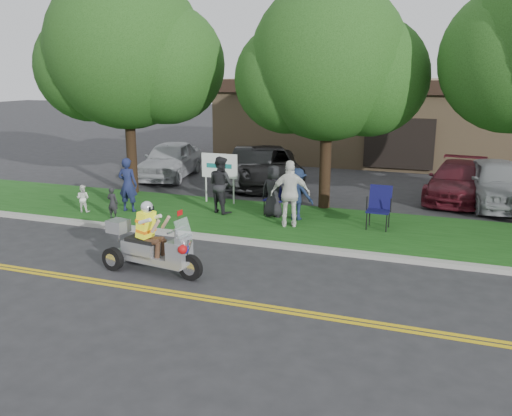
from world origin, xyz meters
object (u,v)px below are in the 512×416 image
(parked_car_right, at_px, (457,181))
(lawn_chair_a, at_px, (277,194))
(spectator_adult_left, at_px, (128,185))
(parked_car_far_right, at_px, (497,183))
(trike_scooter, at_px, (150,247))
(spectator_adult_mid, at_px, (221,185))
(spectator_adult_right, at_px, (290,194))
(parked_car_far_left, at_px, (170,160))
(parked_car_mid, at_px, (267,167))
(lawn_chair_b, at_px, (379,204))
(parked_car_left, at_px, (254,167))

(parked_car_right, bearing_deg, lawn_chair_a, -133.02)
(spectator_adult_left, height_order, parked_car_far_right, spectator_adult_left)
(trike_scooter, relative_size, spectator_adult_mid, 1.42)
(spectator_adult_right, bearing_deg, lawn_chair_a, -75.35)
(lawn_chair_a, bearing_deg, spectator_adult_right, -49.88)
(parked_car_far_left, height_order, parked_car_mid, parked_car_far_left)
(lawn_chair_a, distance_m, parked_car_far_left, 7.69)
(spectator_adult_left, bearing_deg, lawn_chair_b, -179.62)
(spectator_adult_left, distance_m, parked_car_right, 11.19)
(spectator_adult_right, xyz_separation_m, parked_car_mid, (-2.61, 5.59, -0.29))
(spectator_adult_right, relative_size, parked_car_left, 0.42)
(lawn_chair_b, relative_size, parked_car_far_left, 0.26)
(parked_car_left, xyz_separation_m, parked_car_far_right, (8.72, -0.23, 0.05))
(spectator_adult_left, height_order, spectator_adult_mid, spectator_adult_mid)
(spectator_adult_left, xyz_separation_m, parked_car_mid, (2.62, 5.69, -0.20))
(parked_car_left, relative_size, parked_car_far_right, 0.97)
(lawn_chair_b, xyz_separation_m, spectator_adult_right, (-2.37, -0.74, 0.27))
(parked_car_far_left, height_order, parked_car_far_right, parked_car_far_right)
(lawn_chair_a, relative_size, parked_car_far_right, 0.25)
(trike_scooter, distance_m, parked_car_mid, 9.87)
(spectator_adult_right, height_order, parked_car_mid, spectator_adult_right)
(spectator_adult_left, bearing_deg, trike_scooter, 122.19)
(parked_car_right, relative_size, parked_car_far_right, 0.98)
(parked_car_left, relative_size, parked_car_right, 0.99)
(parked_car_far_left, height_order, parked_car_left, parked_car_far_left)
(spectator_adult_mid, xyz_separation_m, spectator_adult_right, (2.45, -0.76, 0.06))
(spectator_adult_left, height_order, parked_car_far_left, spectator_adult_left)
(trike_scooter, distance_m, lawn_chair_a, 5.57)
(lawn_chair_b, xyz_separation_m, parked_car_far_left, (-9.35, 4.98, -0.01))
(lawn_chair_a, height_order, parked_car_left, parked_car_left)
(spectator_adult_mid, height_order, parked_car_mid, spectator_adult_mid)
(parked_car_far_left, height_order, parked_car_right, parked_car_far_left)
(trike_scooter, distance_m, parked_car_far_left, 11.17)
(parked_car_far_left, distance_m, parked_car_right, 11.37)
(parked_car_far_left, relative_size, parked_car_left, 1.01)
(lawn_chair_a, distance_m, spectator_adult_left, 4.64)
(parked_car_far_left, bearing_deg, lawn_chair_b, -38.09)
(spectator_adult_left, xyz_separation_m, parked_car_right, (9.62, 5.72, -0.30))
(spectator_adult_right, bearing_deg, parked_car_far_left, -57.75)
(trike_scooter, xyz_separation_m, parked_car_far_right, (7.59, 9.36, 0.21))
(lawn_chair_a, bearing_deg, parked_car_right, 47.68)
(lawn_chair_b, distance_m, parked_car_far_right, 5.44)
(spectator_adult_right, relative_size, parked_car_mid, 0.35)
(parked_car_mid, bearing_deg, lawn_chair_a, -90.52)
(parked_car_left, bearing_deg, spectator_adult_right, -73.04)
(lawn_chair_a, relative_size, parked_car_left, 0.25)
(trike_scooter, distance_m, parked_car_left, 9.66)
(trike_scooter, relative_size, parked_car_far_left, 0.55)
(parked_car_mid, relative_size, parked_car_right, 1.20)
(spectator_adult_mid, distance_m, spectator_adult_right, 2.57)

